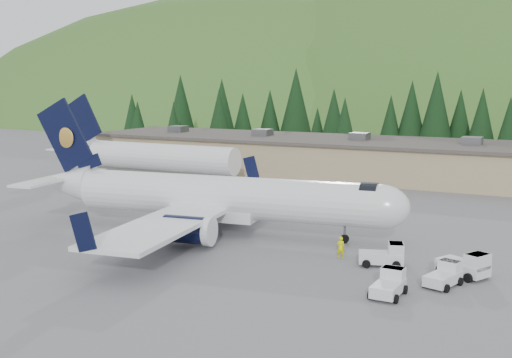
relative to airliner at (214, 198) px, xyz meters
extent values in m
plane|color=slate|center=(1.02, 0.14, -3.11)|extent=(600.00, 600.00, 0.00)
cylinder|color=white|center=(1.02, 0.14, 0.16)|extent=(27.17, 7.16, 3.62)
ellipsoid|color=white|center=(14.37, 1.92, 0.16)|extent=(5.14, 4.21, 3.62)
cylinder|color=black|center=(13.41, 1.80, 0.59)|extent=(1.73, 3.13, 2.98)
cone|color=white|center=(-15.19, -2.03, 0.54)|extent=(6.20, 4.35, 3.62)
cube|color=white|center=(0.07, 0.01, -1.36)|extent=(8.04, 4.07, 0.96)
cube|color=white|center=(-0.89, -0.12, -0.81)|extent=(9.59, 33.12, 0.34)
cube|color=black|center=(-4.49, 15.90, 0.44)|extent=(1.95, 0.40, 2.76)
cube|color=black|center=(-0.14, -16.52, 0.44)|extent=(1.95, 0.40, 2.76)
cylinder|color=black|center=(-0.67, 5.54, -1.62)|extent=(4.30, 2.73, 2.21)
cylinder|color=white|center=(1.14, 5.78, -1.62)|extent=(0.88, 2.40, 2.35)
cube|color=white|center=(-0.67, 5.54, -1.09)|extent=(2.13, 0.52, 0.87)
cylinder|color=black|center=(0.81, -5.52, -1.62)|extent=(4.30, 2.73, 2.21)
cylinder|color=white|center=(2.62, -5.28, -1.62)|extent=(0.88, 2.40, 2.35)
cube|color=white|center=(0.81, -5.52, -1.09)|extent=(2.13, 0.52, 0.87)
cube|color=black|center=(-15.00, -2.01, 5.04)|extent=(5.93, 1.08, 7.06)
ellipsoid|color=gold|center=(-14.83, -1.79, 4.85)|extent=(1.91, 0.42, 1.90)
ellipsoid|color=gold|center=(-14.78, -2.17, 4.85)|extent=(1.91, 0.42, 1.90)
cube|color=black|center=(-12.52, -1.68, 2.54)|extent=(2.66, 0.59, 1.91)
cube|color=white|center=(-15.66, -2.10, 1.02)|extent=(4.08, 12.25, 0.21)
cylinder|color=slate|center=(11.51, 1.54, -2.25)|extent=(0.22, 0.22, 1.73)
cylinder|color=black|center=(11.51, 1.54, -2.75)|extent=(0.76, 0.36, 0.73)
cylinder|color=slate|center=(-2.18, 2.33, -2.15)|extent=(0.26, 0.26, 1.92)
cylinder|color=black|center=(-1.80, 2.38, -2.58)|extent=(1.09, 0.47, 1.06)
cylinder|color=black|center=(-2.57, 2.28, -2.58)|extent=(1.09, 0.47, 1.06)
cylinder|color=slate|center=(-1.49, -2.82, -2.15)|extent=(0.26, 0.26, 1.92)
cylinder|color=black|center=(-1.11, -2.77, -2.58)|extent=(1.09, 0.47, 1.06)
cylinder|color=black|center=(-1.88, -2.87, -2.58)|extent=(1.09, 0.47, 1.06)
cylinder|color=white|center=(-20.98, 22.14, 0.09)|extent=(22.00, 3.60, 3.60)
cone|color=white|center=(-34.98, 22.14, 0.29)|extent=(5.00, 3.60, 3.60)
cube|color=black|center=(-33.98, 22.14, 4.89)|extent=(5.82, 0.28, 6.89)
cube|color=white|center=(-34.98, 22.14, 0.89)|extent=(2.40, 11.00, 0.20)
cube|color=silver|center=(15.94, -3.36, -2.53)|extent=(3.51, 2.51, 0.74)
cube|color=silver|center=(16.94, -3.03, -1.90)|extent=(1.47, 1.74, 0.95)
cube|color=black|center=(16.94, -3.03, -1.48)|extent=(1.34, 1.60, 0.11)
cylinder|color=black|center=(16.67, -2.23, -2.82)|extent=(0.63, 0.41, 0.59)
cylinder|color=black|center=(17.21, -3.83, -2.82)|extent=(0.63, 0.41, 0.59)
cylinder|color=black|center=(14.67, -2.90, -2.82)|extent=(0.63, 0.41, 0.59)
cylinder|color=black|center=(15.21, -4.50, -2.82)|extent=(0.63, 0.41, 0.59)
cube|color=silver|center=(21.65, -3.36, -2.49)|extent=(3.80, 3.07, 0.79)
cube|color=silver|center=(22.66, -3.88, -1.81)|extent=(1.74, 1.93, 1.02)
cube|color=black|center=(22.66, -3.88, -1.36)|extent=(1.58, 1.78, 0.11)
cylinder|color=black|center=(23.08, -3.08, -2.80)|extent=(0.68, 0.51, 0.63)
cylinder|color=black|center=(22.24, -4.69, -2.80)|extent=(0.68, 0.51, 0.63)
cylinder|color=black|center=(21.06, -2.04, -2.80)|extent=(0.68, 0.51, 0.63)
cylinder|color=black|center=(20.23, -3.65, -2.80)|extent=(0.68, 0.51, 0.63)
cube|color=silver|center=(18.22, -9.82, -2.56)|extent=(1.60, 3.05, 0.70)
cube|color=silver|center=(18.25, -8.82, -1.96)|extent=(1.44, 1.05, 0.90)
cube|color=black|center=(18.25, -8.82, -1.56)|extent=(1.33, 0.95, 0.10)
cylinder|color=black|center=(17.45, -8.80, -2.83)|extent=(0.24, 0.57, 0.56)
cylinder|color=black|center=(19.05, -8.85, -2.83)|extent=(0.24, 0.57, 0.56)
cylinder|color=black|center=(17.38, -10.80, -2.83)|extent=(0.24, 0.57, 0.56)
cylinder|color=black|center=(18.99, -10.85, -2.83)|extent=(0.24, 0.57, 0.56)
cube|color=tan|center=(-3.98, 38.14, -0.71)|extent=(70.00, 16.00, 4.80)
cube|color=#47423D|center=(-3.98, 38.14, 1.84)|extent=(71.00, 17.00, 0.40)
cube|color=slate|center=(-28.98, 38.14, 2.49)|extent=(2.50, 2.50, 1.00)
cube|color=slate|center=(-13.98, 38.14, 2.49)|extent=(2.50, 2.50, 1.00)
cube|color=slate|center=(1.02, 38.14, 2.49)|extent=(2.50, 2.50, 1.00)
cube|color=slate|center=(16.02, 38.14, 2.49)|extent=(2.50, 2.50, 1.00)
cube|color=silver|center=(20.87, -6.28, -2.59)|extent=(2.19, 3.17, 0.67)
cube|color=silver|center=(21.14, -5.36, -2.01)|extent=(1.56, 1.30, 0.87)
cube|color=black|center=(21.14, -5.36, -1.62)|extent=(1.44, 1.18, 0.10)
cylinder|color=black|center=(20.40, -5.14, -2.84)|extent=(0.35, 0.58, 0.54)
cylinder|color=black|center=(21.88, -5.57, -2.84)|extent=(0.35, 0.58, 0.54)
cylinder|color=black|center=(19.87, -6.99, -2.84)|extent=(0.35, 0.58, 0.54)
cylinder|color=black|center=(21.34, -7.42, -2.84)|extent=(0.35, 0.58, 0.54)
imported|color=#EBEA00|center=(12.69, -2.81, -2.29)|extent=(0.67, 0.51, 1.66)
cone|color=black|center=(-59.28, 65.81, 2.84)|extent=(4.37, 4.37, 8.93)
cone|color=black|center=(-54.82, 61.82, 2.06)|extent=(3.79, 3.79, 7.75)
cone|color=black|center=(-49.36, 67.21, 1.99)|extent=(3.74, 3.74, 7.66)
cone|color=black|center=(-45.17, 63.60, 5.15)|extent=(6.06, 6.06, 12.39)
cone|color=black|center=(-40.75, 54.25, 1.93)|extent=(3.70, 3.70, 7.56)
cone|color=black|center=(-37.18, 66.62, 4.69)|extent=(5.73, 5.73, 11.71)
cone|color=black|center=(-32.01, 56.54, 3.64)|extent=(4.95, 4.95, 10.13)
cone|color=black|center=(-29.73, 61.63, 3.14)|extent=(4.58, 4.58, 9.37)
cone|color=black|center=(-25.62, 65.14, 3.49)|extent=(4.84, 4.84, 9.90)
cone|color=black|center=(-20.60, 66.12, 5.82)|extent=(6.55, 6.55, 13.40)
cone|color=black|center=(-14.95, 63.07, 1.70)|extent=(3.53, 3.53, 7.22)
cone|color=black|center=(-11.53, 62.34, 3.69)|extent=(4.99, 4.99, 10.21)
cone|color=black|center=(-7.43, 56.43, 2.88)|extent=(4.39, 4.39, 8.99)
cone|color=black|center=(-1.97, 65.59, 3.04)|extent=(4.51, 4.51, 9.23)
cone|color=black|center=(1.50, 66.51, 4.51)|extent=(5.59, 5.59, 11.44)
cone|color=black|center=(5.97, 65.74, 5.40)|extent=(6.24, 6.24, 12.77)
cone|color=black|center=(9.71, 67.38, 3.63)|extent=(4.94, 4.94, 10.11)
cone|color=black|center=(13.83, 63.38, 3.80)|extent=(5.07, 5.07, 10.37)
cone|color=black|center=(18.32, 61.23, 3.06)|extent=(4.53, 4.53, 9.26)
ellipsoid|color=#314E18|center=(-88.98, 170.14, -78.11)|extent=(336.00, 240.00, 240.00)
camera|label=1|loc=(28.08, -47.66, 10.18)|focal=45.00mm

